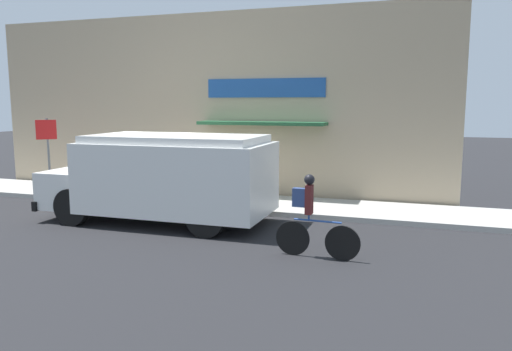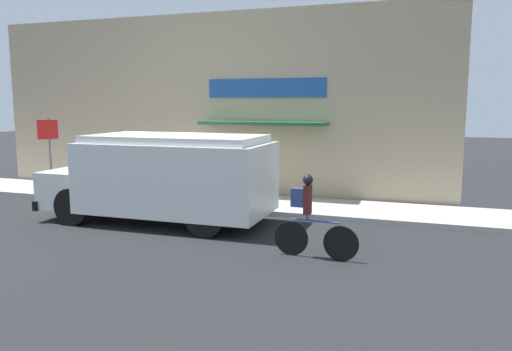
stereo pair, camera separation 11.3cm
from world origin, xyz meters
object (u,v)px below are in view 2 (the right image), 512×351
school_bus (165,176)px  stop_sign_post (49,143)px  cyclist (310,218)px  trash_bin (164,176)px

school_bus → stop_sign_post: stop_sign_post is taller
cyclist → trash_bin: 7.69m
cyclist → stop_sign_post: bearing=162.5°
school_bus → stop_sign_post: (-5.05, 1.77, 0.55)m
school_bus → trash_bin: school_bus is taller
cyclist → trash_bin: bearing=143.4°
trash_bin → cyclist: bearing=-39.8°
cyclist → stop_sign_post: size_ratio=0.70×
stop_sign_post → trash_bin: bearing=25.2°
stop_sign_post → trash_bin: size_ratio=2.48×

